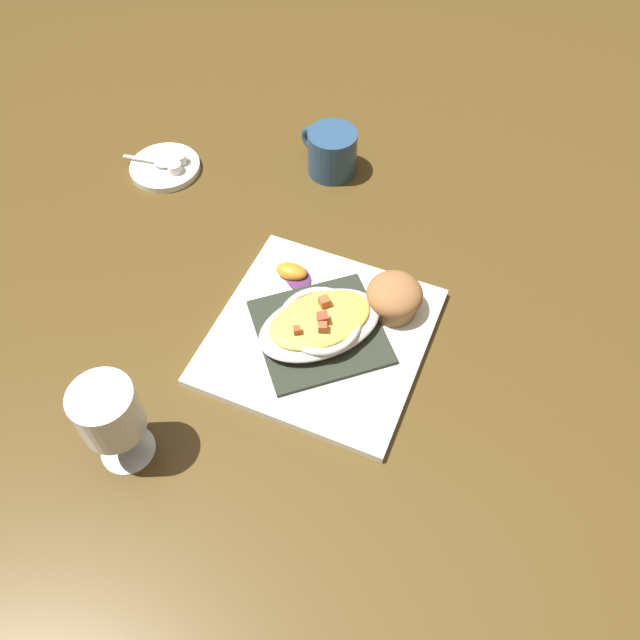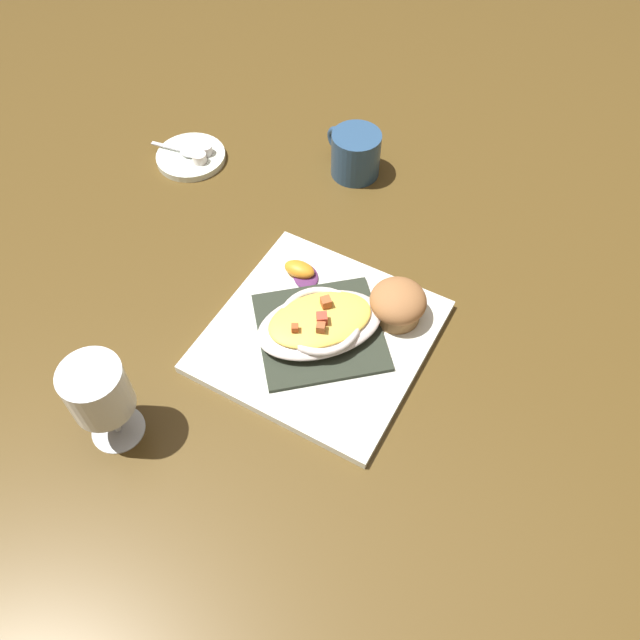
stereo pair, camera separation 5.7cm
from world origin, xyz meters
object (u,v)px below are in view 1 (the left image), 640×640
(coffee_mug, at_px, (331,154))
(spoon, at_px, (161,162))
(orange_garnish, at_px, (293,273))
(creamer_saucer, at_px, (165,168))
(creamer_cup_1, at_px, (179,159))
(muffin, at_px, (394,297))
(creamer_cup_0, at_px, (174,168))
(gratin_dish, at_px, (320,322))
(square_plate, at_px, (320,336))
(stemmed_glass, at_px, (109,415))

(coffee_mug, height_order, spoon, coffee_mug)
(coffee_mug, bearing_deg, orange_garnish, -85.19)
(creamer_saucer, distance_m, creamer_cup_1, 0.03)
(muffin, height_order, coffee_mug, coffee_mug)
(spoon, bearing_deg, creamer_cup_0, -17.74)
(gratin_dish, xyz_separation_m, creamer_cup_1, (-0.33, 0.26, -0.02))
(spoon, distance_m, creamer_cup_0, 0.03)
(creamer_saucer, distance_m, creamer_cup_0, 0.03)
(creamer_saucer, bearing_deg, coffee_mug, 17.95)
(orange_garnish, xyz_separation_m, creamer_saucer, (-0.29, 0.17, -0.02))
(muffin, relative_size, orange_garnish, 1.23)
(creamer_saucer, bearing_deg, orange_garnish, -30.15)
(orange_garnish, bearing_deg, creamer_cup_1, 145.74)
(muffin, height_order, orange_garnish, muffin)
(gratin_dish, bearing_deg, square_plate, 139.04)
(coffee_mug, bearing_deg, creamer_cup_0, -158.37)
(square_plate, distance_m, gratin_dish, 0.03)
(muffin, height_order, spoon, muffin)
(square_plate, height_order, creamer_cup_0, creamer_cup_0)
(gratin_dish, distance_m, spoon, 0.44)
(creamer_cup_0, bearing_deg, spoon, 162.26)
(square_plate, height_order, spoon, spoon)
(stemmed_glass, bearing_deg, square_plate, 53.08)
(square_plate, height_order, orange_garnish, orange_garnish)
(creamer_saucer, relative_size, spoon, 1.28)
(orange_garnish, bearing_deg, square_plate, -50.95)
(coffee_mug, xyz_separation_m, stemmed_glass, (-0.08, -0.57, 0.06))
(spoon, bearing_deg, creamer_saucer, 4.47)
(gratin_dish, xyz_separation_m, spoon, (-0.36, 0.25, -0.02))
(gratin_dish, distance_m, stemmed_glass, 0.29)
(stemmed_glass, height_order, spoon, stemmed_glass)
(gratin_dish, bearing_deg, creamer_cup_0, 143.96)
(muffin, distance_m, stemmed_glass, 0.40)
(square_plate, distance_m, creamer_cup_0, 0.41)
(gratin_dish, xyz_separation_m, orange_garnish, (-0.07, 0.08, -0.02))
(stemmed_glass, bearing_deg, spoon, 111.36)
(creamer_cup_1, bearing_deg, orange_garnish, -34.26)
(creamer_saucer, bearing_deg, muffin, -22.28)
(square_plate, distance_m, coffee_mug, 0.35)
(gratin_dish, distance_m, creamer_saucer, 0.44)
(gratin_dish, distance_m, orange_garnish, 0.11)
(gratin_dish, relative_size, creamer_saucer, 1.68)
(gratin_dish, xyz_separation_m, stemmed_glass, (-0.17, -0.23, 0.05))
(muffin, distance_m, orange_garnish, 0.15)
(square_plate, xyz_separation_m, creamer_cup_1, (-0.33, 0.26, 0.01))
(creamer_cup_0, relative_size, creamer_cup_1, 1.00)
(stemmed_glass, bearing_deg, orange_garnish, 71.41)
(stemmed_glass, relative_size, creamer_saucer, 1.14)
(gratin_dish, distance_m, creamer_cup_0, 0.41)
(orange_garnish, relative_size, stemmed_glass, 0.47)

